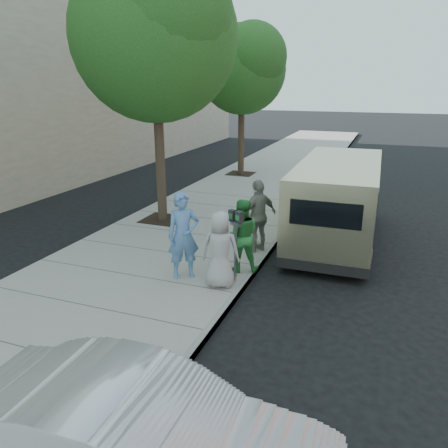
{
  "coord_description": "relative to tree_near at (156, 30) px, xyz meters",
  "views": [
    {
      "loc": [
        4.04,
        -9.03,
        4.21
      ],
      "look_at": [
        0.67,
        -0.1,
        1.1
      ],
      "focal_mm": 35.0,
      "sensor_mm": 36.0,
      "label": 1
    }
  ],
  "objects": [
    {
      "name": "ground",
      "position": [
        2.25,
        -2.4,
        -5.55
      ],
      "size": [
        120.0,
        120.0,
        0.0
      ],
      "primitive_type": "plane",
      "color": "black",
      "rests_on": "ground"
    },
    {
      "name": "sidewalk",
      "position": [
        1.25,
        -2.4,
        -5.47
      ],
      "size": [
        5.0,
        60.0,
        0.15
      ],
      "primitive_type": "cube",
      "color": "gray",
      "rests_on": "ground"
    },
    {
      "name": "curb_face",
      "position": [
        3.69,
        -2.4,
        -5.47
      ],
      "size": [
        0.12,
        60.0,
        0.16
      ],
      "primitive_type": "cube",
      "color": "gray",
      "rests_on": "ground"
    },
    {
      "name": "tree_near",
      "position": [
        0.0,
        0.0,
        0.0
      ],
      "size": [
        4.62,
        4.6,
        7.53
      ],
      "color": "black",
      "rests_on": "sidewalk"
    },
    {
      "name": "tree_far",
      "position": [
        -0.0,
        7.6,
        -0.66
      ],
      "size": [
        3.92,
        3.8,
        6.49
      ],
      "color": "black",
      "rests_on": "sidewalk"
    },
    {
      "name": "parking_meter",
      "position": [
        3.5,
        -3.35,
        -4.26
      ],
      "size": [
        0.34,
        0.23,
        1.56
      ],
      "rotation": [
        0.0,
        0.0,
        -0.4
      ],
      "color": "gray",
      "rests_on": "sidewalk"
    },
    {
      "name": "van",
      "position": [
        5.14,
        0.37,
        -4.37
      ],
      "size": [
        2.12,
        6.01,
        2.21
      ],
      "rotation": [
        0.0,
        0.0,
        0.02
      ],
      "color": "beige",
      "rests_on": "ground"
    },
    {
      "name": "sedan",
      "position": [
        4.27,
        -8.43,
        -4.86
      ],
      "size": [
        4.22,
        1.6,
        1.38
      ],
      "primitive_type": "imported",
      "rotation": [
        0.0,
        0.0,
        1.6
      ],
      "color": "silver",
      "rests_on": "ground"
    },
    {
      "name": "person_officer",
      "position": [
        2.39,
        -3.54,
        -4.45
      ],
      "size": [
        0.82,
        0.77,
        1.89
      ],
      "primitive_type": "imported",
      "rotation": [
        0.0,
        0.0,
        0.62
      ],
      "color": "#5986BD",
      "rests_on": "sidewalk"
    },
    {
      "name": "person_green_shirt",
      "position": [
        3.44,
        -2.79,
        -4.57
      ],
      "size": [
        0.97,
        0.86,
        1.66
      ],
      "primitive_type": "imported",
      "rotation": [
        0.0,
        0.0,
        3.49
      ],
      "color": "#2D8A3D",
      "rests_on": "sidewalk"
    },
    {
      "name": "person_gray_shirt",
      "position": [
        3.3,
        -3.7,
        -4.59
      ],
      "size": [
        0.87,
        0.65,
        1.62
      ],
      "primitive_type": "imported",
      "rotation": [
        0.0,
        0.0,
        3.33
      ],
      "color": "#ADACAF",
      "rests_on": "sidewalk"
    },
    {
      "name": "person_striped_polo",
      "position": [
        3.45,
        -1.48,
        -4.49
      ],
      "size": [
        0.97,
        1.13,
        1.82
      ],
      "primitive_type": "imported",
      "rotation": [
        0.0,
        0.0,
        4.12
      ],
      "color": "gray",
      "rests_on": "sidewalk"
    }
  ]
}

